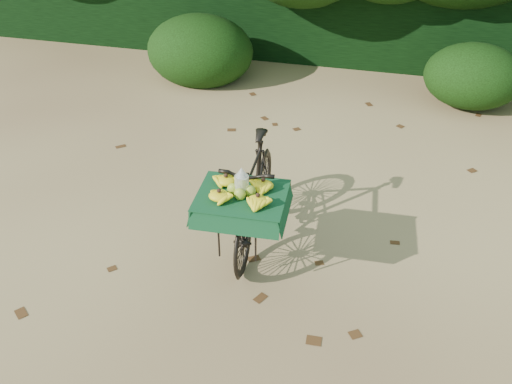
# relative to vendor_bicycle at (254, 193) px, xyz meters

# --- Properties ---
(ground) EXTENTS (80.00, 80.00, 0.00)m
(ground) POSITION_rel_vendor_bicycle_xyz_m (0.96, -0.20, -0.58)
(ground) COLOR tan
(ground) RESTS_ON ground
(vendor_bicycle) EXTENTS (0.85, 1.92, 1.14)m
(vendor_bicycle) POSITION_rel_vendor_bicycle_xyz_m (0.00, 0.00, 0.00)
(vendor_bicycle) COLOR black
(vendor_bicycle) RESTS_ON ground
(hedge_backdrop) EXTENTS (26.00, 1.80, 1.80)m
(hedge_backdrop) POSITION_rel_vendor_bicycle_xyz_m (0.96, 6.10, 0.32)
(hedge_backdrop) COLOR black
(hedge_backdrop) RESTS_ON ground
(bush_clumps) EXTENTS (8.80, 1.70, 0.90)m
(bush_clumps) POSITION_rel_vendor_bicycle_xyz_m (1.46, 4.10, -0.13)
(bush_clumps) COLOR black
(bush_clumps) RESTS_ON ground
(leaf_litter) EXTENTS (7.00, 7.30, 0.01)m
(leaf_litter) POSITION_rel_vendor_bicycle_xyz_m (0.96, 0.45, -0.58)
(leaf_litter) COLOR #492B13
(leaf_litter) RESTS_ON ground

